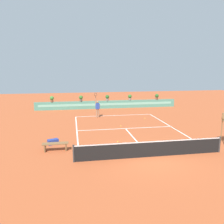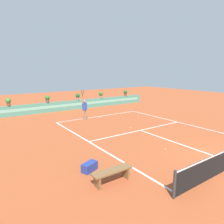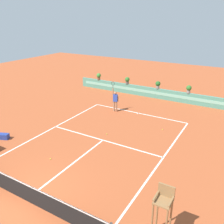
# 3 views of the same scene
# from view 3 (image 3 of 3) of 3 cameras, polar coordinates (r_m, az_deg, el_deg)

# --- Properties ---
(ground_plane) EXTENTS (60.00, 60.00, 0.00)m
(ground_plane) POSITION_cam_3_polar(r_m,az_deg,el_deg) (15.60, -2.95, -7.27)
(ground_plane) COLOR #A84C28
(court_lines) EXTENTS (8.32, 11.94, 0.01)m
(court_lines) POSITION_cam_3_polar(r_m,az_deg,el_deg) (16.13, -1.54, -6.19)
(court_lines) COLOR white
(court_lines) RESTS_ON ground
(net) EXTENTS (8.92, 0.10, 1.00)m
(net) POSITION_cam_3_polar(r_m,az_deg,el_deg) (11.65, -20.11, -17.06)
(net) COLOR #333333
(net) RESTS_ON ground
(back_wall_barrier) EXTENTS (18.00, 0.21, 1.00)m
(back_wall_barrier) POSITION_cam_3_polar(r_m,az_deg,el_deg) (24.08, 10.70, 4.33)
(back_wall_barrier) COLOR #4C8E7A
(back_wall_barrier) RESTS_ON ground
(umpire_chair) EXTENTS (0.60, 0.60, 2.14)m
(umpire_chair) POSITION_cam_3_polar(r_m,az_deg,el_deg) (9.26, 12.01, -21.07)
(umpire_chair) COLOR olive
(umpire_chair) RESTS_ON ground
(gear_bag) EXTENTS (0.78, 0.60, 0.36)m
(gear_bag) POSITION_cam_3_polar(r_m,az_deg,el_deg) (17.51, -24.29, -5.27)
(gear_bag) COLOR navy
(gear_bag) RESTS_ON ground
(tennis_player) EXTENTS (0.59, 0.33, 2.58)m
(tennis_player) POSITION_cam_3_polar(r_m,az_deg,el_deg) (20.18, 0.76, 2.93)
(tennis_player) COLOR #9E7051
(tennis_player) RESTS_ON ground
(tennis_ball_near_baseline) EXTENTS (0.07, 0.07, 0.07)m
(tennis_ball_near_baseline) POSITION_cam_3_polar(r_m,az_deg,el_deg) (16.59, -1.28, -5.23)
(tennis_ball_near_baseline) COLOR #CCE033
(tennis_ball_near_baseline) RESTS_ON ground
(tennis_ball_mid_court) EXTENTS (0.07, 0.07, 0.07)m
(tennis_ball_mid_court) POSITION_cam_3_polar(r_m,az_deg,el_deg) (14.35, -14.36, -10.67)
(tennis_ball_mid_court) COLOR #CCE033
(tennis_ball_mid_court) RESTS_ON ground
(tennis_ball_by_sideline) EXTENTS (0.07, 0.07, 0.07)m
(tennis_ball_by_sideline) POSITION_cam_3_polar(r_m,az_deg,el_deg) (17.61, 11.88, -4.05)
(tennis_ball_by_sideline) COLOR #CCE033
(tennis_ball_by_sideline) RESTS_ON ground
(potted_plant_centre) EXTENTS (0.48, 0.48, 0.72)m
(potted_plant_centre) POSITION_cam_3_polar(r_m,az_deg,el_deg) (23.84, 10.79, 6.43)
(potted_plant_centre) COLOR gray
(potted_plant_centre) RESTS_ON back_wall_barrier
(potted_plant_right) EXTENTS (0.48, 0.48, 0.72)m
(potted_plant_right) POSITION_cam_3_polar(r_m,az_deg,el_deg) (23.07, 17.70, 5.26)
(potted_plant_right) COLOR gray
(potted_plant_right) RESTS_ON back_wall_barrier
(potted_plant_far_left) EXTENTS (0.48, 0.48, 0.72)m
(potted_plant_far_left) POSITION_cam_3_polar(r_m,az_deg,el_deg) (26.81, -3.15, 8.48)
(potted_plant_far_left) COLOR brown
(potted_plant_far_left) RESTS_ON back_wall_barrier
(potted_plant_left) EXTENTS (0.48, 0.48, 0.72)m
(potted_plant_left) POSITION_cam_3_polar(r_m,az_deg,el_deg) (25.09, 3.63, 7.54)
(potted_plant_left) COLOR #514C47
(potted_plant_left) RESTS_ON back_wall_barrier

